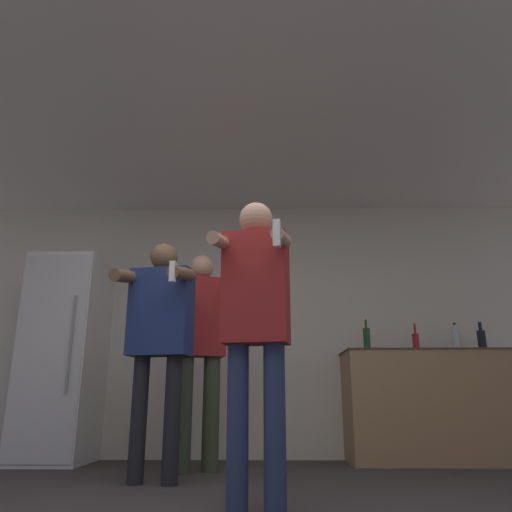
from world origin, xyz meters
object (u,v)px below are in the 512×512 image
Objects in this scene: bottle_red_label at (482,339)px; person_man_side at (160,328)px; bottle_amber_bourbon at (367,339)px; person_woman_foreground at (256,315)px; refrigerator at (64,357)px; person_spectator_back at (200,341)px; bottle_dark_rum at (416,341)px; bottle_short_whiskey at (456,340)px.

person_man_side reaches higher than bottle_red_label.
bottle_amber_bourbon is 2.36m from person_woman_foreground.
person_woman_foreground is (1.83, -2.03, 0.04)m from refrigerator.
person_spectator_back is (-0.49, 1.49, 0.04)m from person_woman_foreground.
person_woman_foreground is 0.97× the size of person_man_side.
person_woman_foreground reaches higher than bottle_amber_bourbon.
bottle_red_label reaches higher than bottle_dark_rum.
refrigerator is 2.73m from person_woman_foreground.
person_man_side is at bearing -150.30° from bottle_dark_rum.
bottle_short_whiskey is at bearing 1.48° from refrigerator.
person_man_side is at bearing -45.58° from refrigerator.
person_man_side reaches higher than bottle_dark_rum.
person_spectator_back reaches higher than bottle_amber_bourbon.
refrigerator reaches higher than bottle_short_whiskey.
person_spectator_back is (-2.36, -0.63, -0.08)m from bottle_short_whiskey.
bottle_dark_rum is 1.01× the size of bottle_short_whiskey.
refrigerator is 1.11× the size of person_man_side.
bottle_dark_rum is at bearing 55.06° from person_woman_foreground.
person_woman_foreground reaches higher than bottle_short_whiskey.
refrigerator is 1.45m from person_spectator_back.
person_woman_foreground is at bearing -124.94° from bottle_dark_rum.
bottle_dark_rum is 0.16× the size of person_spectator_back.
person_spectator_back reaches higher than bottle_red_label.
refrigerator reaches higher than person_woman_foreground.
bottle_red_label is 3.08m from person_man_side.
bottle_red_label is at bearing 45.23° from person_woman_foreground.
refrigerator is at bearing -178.61° from bottle_red_label.
bottle_dark_rum reaches higher than bottle_short_whiskey.
person_spectator_back reaches higher than bottle_dark_rum.
bottle_dark_rum is 0.62m from bottle_red_label.
bottle_amber_bourbon is at bearing 64.35° from person_woman_foreground.
person_spectator_back is (-2.60, -0.63, -0.09)m from bottle_red_label.
bottle_red_label is at bearing -0.00° from bottle_short_whiskey.
bottle_short_whiskey is (0.85, 0.00, -0.01)m from bottle_amber_bourbon.
refrigerator is at bearing 134.42° from person_man_side.
person_man_side reaches higher than person_woman_foreground.
bottle_amber_bourbon is at bearing -180.00° from bottle_red_label.
bottle_dark_rum is 0.17× the size of person_woman_foreground.
bottle_red_label is (0.24, -0.00, 0.00)m from bottle_short_whiskey.
refrigerator is at bearing -178.08° from bottle_amber_bourbon.
refrigerator is at bearing 158.16° from person_spectator_back.
bottle_amber_bourbon is at bearing 1.92° from refrigerator.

